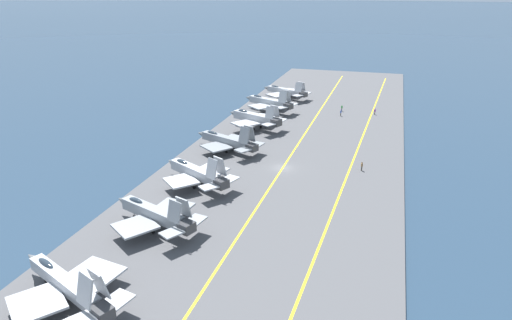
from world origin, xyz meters
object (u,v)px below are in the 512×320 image
(parked_jet_fifth, at_px, (255,118))
(crew_blue_vest, at_px, (341,113))
(crew_purple_vest, at_px, (375,111))
(parked_jet_second, at_px, (154,214))
(parked_jet_fourth, at_px, (227,141))
(crew_green_vest, at_px, (342,108))
(parked_jet_sixth, at_px, (269,102))
(parked_jet_third, at_px, (196,172))
(crew_brown_vest, at_px, (362,166))
(parked_jet_seventh, at_px, (285,91))
(parked_jet_nearest, at_px, (67,284))

(parked_jet_fifth, bearing_deg, crew_blue_vest, -47.24)
(parked_jet_fifth, relative_size, crew_purple_vest, 8.96)
(parked_jet_second, height_order, crew_purple_vest, parked_jet_second)
(parked_jet_fourth, xyz_separation_m, crew_green_vest, (38.93, -19.21, -1.27))
(parked_jet_fifth, relative_size, parked_jet_sixth, 0.96)
(parked_jet_third, xyz_separation_m, parked_jet_sixth, (51.03, 0.95, 0.25))
(parked_jet_second, height_order, parked_jet_fifth, parked_jet_fifth)
(parked_jet_sixth, distance_m, crew_purple_vest, 28.51)
(parked_jet_third, distance_m, crew_brown_vest, 30.78)
(parked_jet_sixth, xyz_separation_m, crew_purple_vest, (5.06, -28.01, -1.73))
(crew_blue_vest, bearing_deg, parked_jet_fourth, 150.02)
(crew_brown_vest, bearing_deg, parked_jet_third, 119.24)
(parked_jet_fourth, height_order, parked_jet_sixth, parked_jet_sixth)
(parked_jet_seventh, relative_size, crew_purple_vest, 9.33)
(parked_jet_nearest, xyz_separation_m, parked_jet_sixth, (83.59, -0.06, 0.49))
(parked_jet_nearest, bearing_deg, parked_jet_third, -1.78)
(parked_jet_third, distance_m, parked_jet_sixth, 51.04)
(parked_jet_fourth, xyz_separation_m, crew_brown_vest, (-3.12, -27.84, -1.28))
(parked_jet_third, bearing_deg, parked_jet_sixth, 1.07)
(parked_jet_nearest, distance_m, parked_jet_seventh, 99.89)
(parked_jet_third, distance_m, parked_jet_seventh, 67.32)
(crew_purple_vest, bearing_deg, parked_jet_seventh, 67.56)
(crew_purple_vest, bearing_deg, parked_jet_fourth, 143.51)
(crew_brown_vest, bearing_deg, crew_purple_vest, -0.32)
(parked_jet_sixth, bearing_deg, parked_jet_third, -178.93)
(crew_blue_vest, bearing_deg, parked_jet_sixth, 92.88)
(crew_blue_vest, bearing_deg, parked_jet_third, 160.40)
(parked_jet_nearest, xyz_separation_m, parked_jet_third, (32.56, -1.01, 0.24))
(parked_jet_fourth, relative_size, parked_jet_seventh, 1.01)
(parked_jet_seventh, relative_size, crew_brown_vest, 9.21)
(parked_jet_fourth, bearing_deg, crew_blue_vest, -29.98)
(crew_brown_vest, bearing_deg, parked_jet_nearest, 149.67)
(parked_jet_seventh, bearing_deg, parked_jet_fourth, 178.98)
(parked_jet_fourth, relative_size, crew_green_vest, 9.26)
(parked_jet_third, distance_m, crew_green_vest, 59.91)
(parked_jet_nearest, xyz_separation_m, parked_jet_fourth, (50.70, 0.00, 0.06))
(parked_jet_fourth, bearing_deg, crew_purple_vest, -36.49)
(parked_jet_nearest, distance_m, crew_purple_vest, 93.00)
(parked_jet_nearest, relative_size, parked_jet_seventh, 1.05)
(parked_jet_third, xyz_separation_m, parked_jet_fifth, (34.83, 0.06, 0.28))
(parked_jet_seventh, xyz_separation_m, crew_green_vest, (-10.25, -18.34, -1.26))
(parked_jet_third, xyz_separation_m, crew_green_vest, (57.07, -18.19, -1.46))
(parked_jet_seventh, height_order, crew_blue_vest, parked_jet_seventh)
(parked_jet_fourth, relative_size, parked_jet_sixth, 1.01)
(parked_jet_third, distance_m, parked_jet_fourth, 18.17)
(parked_jet_nearest, height_order, crew_purple_vest, parked_jet_nearest)
(crew_green_vest, bearing_deg, parked_jet_fourth, 153.73)
(parked_jet_fifth, height_order, crew_purple_vest, parked_jet_fifth)
(parked_jet_nearest, distance_m, parked_jet_fourth, 50.70)
(parked_jet_fifth, bearing_deg, crew_green_vest, -39.38)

